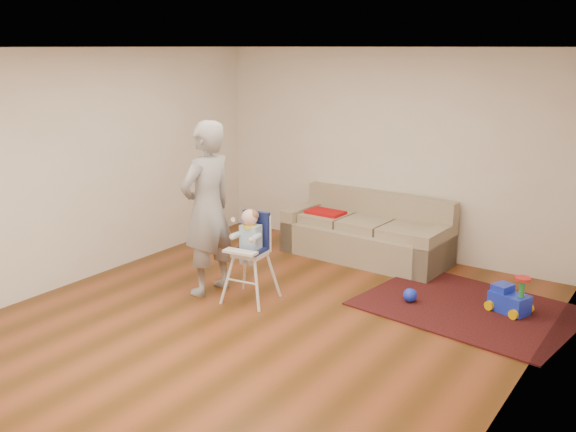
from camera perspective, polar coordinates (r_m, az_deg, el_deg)
The scene contains 9 objects.
ground at distance 6.69m, azimuth -1.93°, elevation -9.05°, with size 5.50×5.50×0.00m, color #4D2B0E.
room_envelope at distance 6.60m, azimuth 0.61°, elevation 7.60°, with size 5.04×5.52×2.72m.
sofa at distance 8.43m, azimuth 6.95°, elevation -1.03°, with size 2.19×0.98×0.83m.
side_table at distance 8.80m, azimuth 3.22°, elevation -1.56°, with size 0.45×0.45×0.45m, color black, non-canonical shape.
area_rug at distance 7.18m, azimuth 15.74°, elevation -7.83°, with size 2.15×1.61×0.02m, color black.
ride_on_toy at distance 7.10m, azimuth 19.15°, elevation -6.45°, with size 0.39×0.28×0.42m, color #1B33E5, non-canonical shape.
toy_ball at distance 7.13m, azimuth 10.79°, elevation -6.93°, with size 0.15×0.15×0.15m, color #1B33E5.
high_chair at distance 6.97m, azimuth -3.37°, elevation -3.65°, with size 0.53×0.53×1.04m.
adult at distance 7.13m, azimuth -7.19°, elevation 0.65°, with size 0.71×0.47×1.95m, color #979799.
Camera 1 is at (3.58, -4.95, 2.71)m, focal length 40.00 mm.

